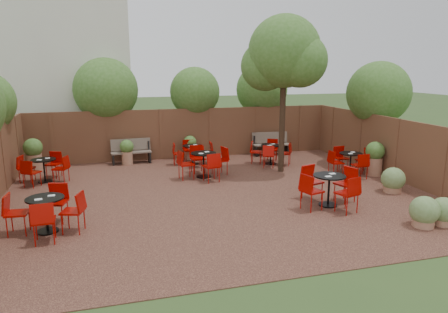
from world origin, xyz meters
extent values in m
plane|color=#354F23|center=(0.00, 0.00, 0.00)|extent=(80.00, 80.00, 0.00)
cube|color=#351C15|center=(0.00, 0.00, 0.01)|extent=(12.00, 10.00, 0.02)
cube|color=brown|center=(0.00, 5.00, 1.00)|extent=(12.00, 0.08, 2.00)
cube|color=brown|center=(6.00, 0.00, 1.00)|extent=(0.08, 10.00, 2.00)
cube|color=silver|center=(-4.50, 8.00, 4.00)|extent=(5.00, 4.00, 8.00)
sphere|color=#3A6521|center=(-3.00, 5.70, 2.74)|extent=(2.47, 2.47, 2.47)
sphere|color=#3A6521|center=(0.50, 5.60, 2.61)|extent=(2.03, 2.03, 2.03)
sphere|color=#3A6521|center=(3.50, 5.80, 2.66)|extent=(2.21, 2.21, 2.21)
sphere|color=#3A6521|center=(6.60, 2.00, 2.69)|extent=(2.29, 2.29, 2.29)
cylinder|color=black|center=(2.80, 1.93, 2.18)|extent=(0.24, 0.24, 4.31)
sphere|color=#3A6521|center=(2.80, 1.93, 4.12)|extent=(2.41, 2.41, 2.41)
sphere|color=#3A6521|center=(2.30, 2.33, 3.64)|extent=(1.69, 1.69, 1.69)
sphere|color=#3A6521|center=(3.20, 1.53, 3.81)|extent=(1.76, 1.76, 1.76)
cube|color=brown|center=(-2.20, 4.55, 0.45)|extent=(1.52, 0.55, 0.05)
cube|color=brown|center=(-2.20, 4.75, 0.72)|extent=(1.49, 0.22, 0.45)
cube|color=black|center=(-2.88, 4.55, 0.22)|extent=(0.09, 0.45, 0.40)
cube|color=black|center=(-1.53, 4.55, 0.22)|extent=(0.09, 0.45, 0.40)
cube|color=brown|center=(3.50, 4.55, 0.45)|extent=(1.55, 0.58, 0.05)
cube|color=brown|center=(3.50, 4.75, 0.73)|extent=(1.52, 0.24, 0.46)
cube|color=black|center=(2.81, 4.55, 0.22)|extent=(0.10, 0.46, 0.40)
cube|color=black|center=(4.19, 4.55, 0.22)|extent=(0.10, 0.46, 0.40)
cylinder|color=black|center=(4.91, 0.90, 0.04)|extent=(0.44, 0.44, 0.03)
cylinder|color=black|center=(4.91, 0.90, 0.39)|extent=(0.05, 0.05, 0.70)
cylinder|color=black|center=(4.91, 0.90, 0.75)|extent=(0.76, 0.76, 0.03)
cube|color=white|center=(5.03, 0.98, 0.77)|extent=(0.15, 0.12, 0.02)
cube|color=white|center=(4.81, 0.78, 0.77)|extent=(0.15, 0.12, 0.02)
cylinder|color=black|center=(2.87, 3.06, 0.03)|extent=(0.43, 0.43, 0.03)
cylinder|color=black|center=(2.87, 3.06, 0.38)|extent=(0.05, 0.05, 0.69)
cylinder|color=black|center=(2.87, 3.06, 0.74)|extent=(0.75, 0.75, 0.03)
cube|color=white|center=(2.99, 3.14, 0.76)|extent=(0.17, 0.14, 0.01)
cube|color=white|center=(2.77, 2.94, 0.76)|extent=(0.17, 0.14, 0.01)
cylinder|color=black|center=(0.02, 3.80, 0.03)|extent=(0.43, 0.43, 0.03)
cylinder|color=black|center=(0.02, 3.80, 0.38)|extent=(0.05, 0.05, 0.68)
cylinder|color=black|center=(0.02, 3.80, 0.73)|extent=(0.74, 0.74, 0.03)
cube|color=white|center=(0.14, 3.88, 0.75)|extent=(0.14, 0.10, 0.01)
cube|color=white|center=(-0.08, 3.68, 0.75)|extent=(0.14, 0.10, 0.01)
cylinder|color=black|center=(-5.00, 2.68, 0.03)|extent=(0.44, 0.44, 0.03)
cylinder|color=black|center=(-5.00, 2.68, 0.39)|extent=(0.05, 0.05, 0.70)
cylinder|color=black|center=(-5.00, 2.68, 0.75)|extent=(0.76, 0.76, 0.03)
cube|color=white|center=(-4.88, 2.76, 0.77)|extent=(0.17, 0.15, 0.01)
cube|color=white|center=(-5.10, 2.56, 0.77)|extent=(0.17, 0.15, 0.01)
cylinder|color=black|center=(2.58, -1.75, 0.04)|extent=(0.49, 0.49, 0.03)
cylinder|color=black|center=(2.58, -1.75, 0.43)|extent=(0.06, 0.06, 0.78)
cylinder|color=black|center=(2.58, -1.75, 0.83)|extent=(0.84, 0.84, 0.03)
cube|color=white|center=(2.71, -1.66, 0.86)|extent=(0.19, 0.16, 0.02)
cube|color=white|center=(2.46, -1.89, 0.86)|extent=(0.19, 0.16, 0.02)
cylinder|color=black|center=(-4.34, -1.67, 0.04)|extent=(0.47, 0.47, 0.03)
cylinder|color=black|center=(-4.34, -1.67, 0.42)|extent=(0.05, 0.05, 0.75)
cylinder|color=black|center=(-4.34, -1.67, 0.80)|extent=(0.81, 0.81, 0.03)
cube|color=white|center=(-4.21, -1.58, 0.82)|extent=(0.16, 0.12, 0.02)
cube|color=white|center=(-4.45, -1.80, 0.82)|extent=(0.16, 0.12, 0.02)
cylinder|color=black|center=(0.02, 1.90, 0.04)|extent=(0.49, 0.49, 0.03)
cylinder|color=black|center=(0.02, 1.90, 0.43)|extent=(0.06, 0.06, 0.77)
cylinder|color=black|center=(0.02, 1.90, 0.83)|extent=(0.84, 0.84, 0.03)
cube|color=white|center=(0.15, 1.99, 0.85)|extent=(0.16, 0.12, 0.02)
cube|color=white|center=(-0.09, 1.77, 0.85)|extent=(0.16, 0.12, 0.02)
cylinder|color=#A06C50|center=(-2.36, 4.45, 0.26)|extent=(0.43, 0.43, 0.49)
sphere|color=#3A6521|center=(-2.36, 4.45, 0.70)|extent=(0.51, 0.51, 0.51)
cylinder|color=#A06C50|center=(0.09, 4.70, 0.26)|extent=(0.43, 0.43, 0.49)
sphere|color=#3A6521|center=(0.09, 4.70, 0.70)|extent=(0.51, 0.51, 0.51)
cylinder|color=#A06C50|center=(-5.54, 4.21, 0.33)|extent=(0.54, 0.54, 0.61)
sphere|color=#3A6521|center=(-5.54, 4.21, 0.88)|extent=(0.64, 0.64, 0.64)
cylinder|color=#A06C50|center=(5.65, 0.63, 0.32)|extent=(0.52, 0.52, 0.60)
sphere|color=#3A6521|center=(5.65, 0.63, 0.85)|extent=(0.62, 0.62, 0.62)
cylinder|color=#A06C50|center=(4.46, -3.67, 0.12)|extent=(0.45, 0.45, 0.20)
sphere|color=#5D7B40|center=(4.46, -3.67, 0.37)|extent=(0.61, 0.61, 0.61)
cylinder|color=#A06C50|center=(3.95, -3.63, 0.13)|extent=(0.48, 0.48, 0.22)
sphere|color=#5D7B40|center=(3.95, -3.63, 0.41)|extent=(0.66, 0.66, 0.66)
cylinder|color=#A06C50|center=(4.99, -1.20, 0.13)|extent=(0.50, 0.50, 0.23)
sphere|color=#5D7B40|center=(4.99, -1.20, 0.42)|extent=(0.68, 0.68, 0.68)
camera|label=1|loc=(-2.80, -10.85, 3.61)|focal=32.45mm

